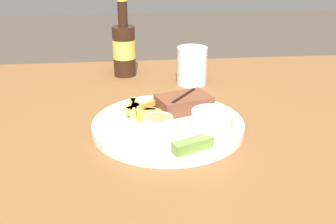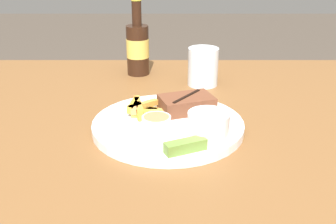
{
  "view_description": "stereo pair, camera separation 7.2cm",
  "coord_description": "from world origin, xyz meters",
  "px_view_note": "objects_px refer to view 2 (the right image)",
  "views": [
    {
      "loc": [
        -0.07,
        -0.7,
        1.1
      ],
      "look_at": [
        0.0,
        0.0,
        0.8
      ],
      "focal_mm": 42.0,
      "sensor_mm": 36.0,
      "label": 1
    },
    {
      "loc": [
        -0.0,
        -0.71,
        1.1
      ],
      "look_at": [
        0.0,
        0.0,
        0.8
      ],
      "focal_mm": 42.0,
      "sensor_mm": 36.0,
      "label": 2
    }
  ],
  "objects_px": {
    "dinner_plate": "(168,125)",
    "beer_bottle": "(138,47)",
    "drinking_glass": "(203,67)",
    "pickle_spear": "(185,146)",
    "steak_portion": "(187,104)",
    "coleslaw_cup": "(209,124)",
    "fork_utensil": "(129,118)",
    "dipping_sauce_cup": "(156,122)"
  },
  "relations": [
    {
      "from": "dinner_plate",
      "to": "beer_bottle",
      "type": "distance_m",
      "value": 0.38
    },
    {
      "from": "beer_bottle",
      "to": "drinking_glass",
      "type": "relative_size",
      "value": 2.25
    },
    {
      "from": "pickle_spear",
      "to": "beer_bottle",
      "type": "bearing_deg",
      "value": 103.22
    },
    {
      "from": "steak_portion",
      "to": "coleslaw_cup",
      "type": "xyz_separation_m",
      "value": [
        0.03,
        -0.13,
        0.01
      ]
    },
    {
      "from": "dinner_plate",
      "to": "coleslaw_cup",
      "type": "distance_m",
      "value": 0.11
    },
    {
      "from": "fork_utensil",
      "to": "steak_portion",
      "type": "bearing_deg",
      "value": 28.96
    },
    {
      "from": "coleslaw_cup",
      "to": "beer_bottle",
      "type": "bearing_deg",
      "value": 109.84
    },
    {
      "from": "coleslaw_cup",
      "to": "dipping_sauce_cup",
      "type": "xyz_separation_m",
      "value": [
        -0.09,
        0.04,
        -0.01
      ]
    },
    {
      "from": "pickle_spear",
      "to": "coleslaw_cup",
      "type": "bearing_deg",
      "value": 48.99
    },
    {
      "from": "dinner_plate",
      "to": "pickle_spear",
      "type": "height_order",
      "value": "pickle_spear"
    },
    {
      "from": "beer_bottle",
      "to": "dinner_plate",
      "type": "bearing_deg",
      "value": -76.92
    },
    {
      "from": "dinner_plate",
      "to": "coleslaw_cup",
      "type": "bearing_deg",
      "value": -44.85
    },
    {
      "from": "steak_portion",
      "to": "dipping_sauce_cup",
      "type": "height_order",
      "value": "steak_portion"
    },
    {
      "from": "fork_utensil",
      "to": "coleslaw_cup",
      "type": "bearing_deg",
      "value": -19.68
    },
    {
      "from": "fork_utensil",
      "to": "drinking_glass",
      "type": "xyz_separation_m",
      "value": [
        0.17,
        0.26,
        0.03
      ]
    },
    {
      "from": "coleslaw_cup",
      "to": "fork_utensil",
      "type": "xyz_separation_m",
      "value": [
        -0.15,
        0.09,
        -0.03
      ]
    },
    {
      "from": "steak_portion",
      "to": "dipping_sauce_cup",
      "type": "bearing_deg",
      "value": -123.73
    },
    {
      "from": "fork_utensil",
      "to": "drinking_glass",
      "type": "bearing_deg",
      "value": 66.71
    },
    {
      "from": "steak_portion",
      "to": "drinking_glass",
      "type": "height_order",
      "value": "drinking_glass"
    },
    {
      "from": "dipping_sauce_cup",
      "to": "drinking_glass",
      "type": "distance_m",
      "value": 0.33
    },
    {
      "from": "dinner_plate",
      "to": "dipping_sauce_cup",
      "type": "relative_size",
      "value": 5.45
    },
    {
      "from": "dipping_sauce_cup",
      "to": "fork_utensil",
      "type": "xyz_separation_m",
      "value": [
        -0.06,
        0.05,
        -0.01
      ]
    },
    {
      "from": "dipping_sauce_cup",
      "to": "pickle_spear",
      "type": "distance_m",
      "value": 0.1
    },
    {
      "from": "dinner_plate",
      "to": "drinking_glass",
      "type": "xyz_separation_m",
      "value": [
        0.09,
        0.27,
        0.04
      ]
    },
    {
      "from": "dipping_sauce_cup",
      "to": "dinner_plate",
      "type": "bearing_deg",
      "value": 59.55
    },
    {
      "from": "steak_portion",
      "to": "drinking_glass",
      "type": "distance_m",
      "value": 0.22
    },
    {
      "from": "dinner_plate",
      "to": "dipping_sauce_cup",
      "type": "bearing_deg",
      "value": -120.45
    },
    {
      "from": "dipping_sauce_cup",
      "to": "drinking_glass",
      "type": "relative_size",
      "value": 0.56
    },
    {
      "from": "dinner_plate",
      "to": "dipping_sauce_cup",
      "type": "xyz_separation_m",
      "value": [
        -0.02,
        -0.04,
        0.02
      ]
    },
    {
      "from": "pickle_spear",
      "to": "fork_utensil",
      "type": "xyz_separation_m",
      "value": [
        -0.11,
        0.14,
        -0.01
      ]
    },
    {
      "from": "dinner_plate",
      "to": "steak_portion",
      "type": "xyz_separation_m",
      "value": [
        0.04,
        0.05,
        0.02
      ]
    },
    {
      "from": "dinner_plate",
      "to": "coleslaw_cup",
      "type": "height_order",
      "value": "coleslaw_cup"
    },
    {
      "from": "steak_portion",
      "to": "drinking_glass",
      "type": "relative_size",
      "value": 1.29
    },
    {
      "from": "coleslaw_cup",
      "to": "dinner_plate",
      "type": "bearing_deg",
      "value": 135.15
    },
    {
      "from": "drinking_glass",
      "to": "dinner_plate",
      "type": "bearing_deg",
      "value": -108.55
    },
    {
      "from": "coleslaw_cup",
      "to": "pickle_spear",
      "type": "bearing_deg",
      "value": -131.01
    },
    {
      "from": "dinner_plate",
      "to": "pickle_spear",
      "type": "distance_m",
      "value": 0.13
    },
    {
      "from": "dinner_plate",
      "to": "drinking_glass",
      "type": "height_order",
      "value": "drinking_glass"
    },
    {
      "from": "steak_portion",
      "to": "dinner_plate",
      "type": "bearing_deg",
      "value": -125.85
    },
    {
      "from": "drinking_glass",
      "to": "dipping_sauce_cup",
      "type": "bearing_deg",
      "value": -110.1
    },
    {
      "from": "beer_bottle",
      "to": "drinking_glass",
      "type": "xyz_separation_m",
      "value": [
        0.17,
        -0.09,
        -0.03
      ]
    },
    {
      "from": "fork_utensil",
      "to": "drinking_glass",
      "type": "relative_size",
      "value": 1.37
    }
  ]
}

